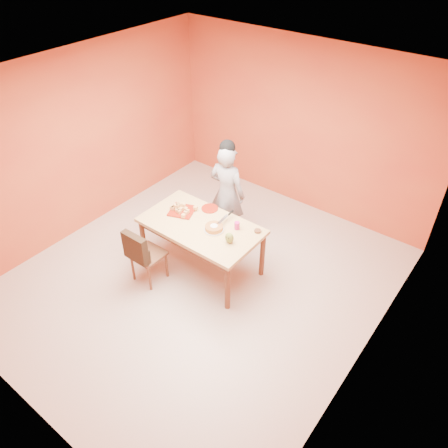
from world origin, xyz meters
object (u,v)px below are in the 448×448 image
Objects in this scene: egg_ornament at (229,238)px; magenta_glass at (237,226)px; person at (227,194)px; sponge_cake at (214,228)px; pastry_platter at (182,211)px; dining_chair at (147,254)px; red_dinner_plate at (210,208)px; checker_tin at (258,231)px; dining_table at (201,230)px.

magenta_glass is at bearing 111.52° from egg_ornament.
person reaches higher than sponge_cake.
dining_chair is at bearing -92.47° from pastry_platter.
magenta_glass reaches higher than red_dinner_plate.
person reaches higher than egg_ornament.
checker_tin is (0.81, -0.02, 0.01)m from red_dinner_plate.
magenta_glass is (-0.09, 0.28, -0.02)m from egg_ornament.
red_dinner_plate is 1.59× the size of egg_ornament.
egg_ornament reaches higher than pastry_platter.
dining_chair reaches higher than magenta_glass.
pastry_platter is at bearing -166.45° from checker_tin.
sponge_cake is at bearing -5.13° from pastry_platter.
sponge_cake is (0.34, -0.33, 0.03)m from red_dinner_plate.
pastry_platter is (-0.39, 0.07, 0.10)m from dining_table.
red_dinner_plate is at bearing 151.68° from egg_ornament.
dining_chair is (-0.42, -0.62, -0.22)m from dining_table.
red_dinner_plate is (-0.13, 0.35, 0.10)m from dining_table.
dining_table is at bearing -152.88° from magenta_glass.
person is at bearing 132.82° from egg_ornament.
dining_chair is 1.47m from person.
red_dinner_plate is 0.77m from egg_ornament.
red_dinner_plate is at bearing 87.79° from person.
egg_ornament is at bearing -72.56° from magenta_glass.
dining_chair is at bearing 73.10° from person.
checker_tin reaches higher than pastry_platter.
checker_tin is at bearing 40.51° from dining_chair.
dining_chair is 5.92× the size of egg_ornament.
dining_table is 0.81m from person.
red_dinner_plate is (0.03, -0.44, -0.00)m from person.
checker_tin is at bearing 145.01° from person.
sponge_cake is at bearing 44.98° from dining_chair.
pastry_platter is at bearing 175.74° from egg_ornament.
egg_ornament is (0.91, -0.13, 0.06)m from pastry_platter.
dining_chair is 3.72× the size of sponge_cake.
dining_chair is 0.76m from pastry_platter.
pastry_platter is 0.93m from egg_ornament.
magenta_glass reaches higher than dining_table.
dining_chair is 0.96m from sponge_cake.
dining_table is 0.39m from red_dinner_plate.
dining_chair is 3.73× the size of red_dinner_plate.
dining_chair is 1.49m from checker_tin.
person is (0.26, 1.41, 0.32)m from dining_chair.
pastry_platter is (-0.23, -0.72, -0.00)m from person.
person is at bearing 136.27° from magenta_glass.
magenta_glass reaches higher than checker_tin.
dining_chair is 8.59× the size of magenta_glass.
sponge_cake is 0.57m from checker_tin.
person is at bearing 79.38° from dining_chair.
red_dinner_plate is 2.59× the size of checker_tin.
magenta_glass is (0.85, 0.84, 0.36)m from dining_chair.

